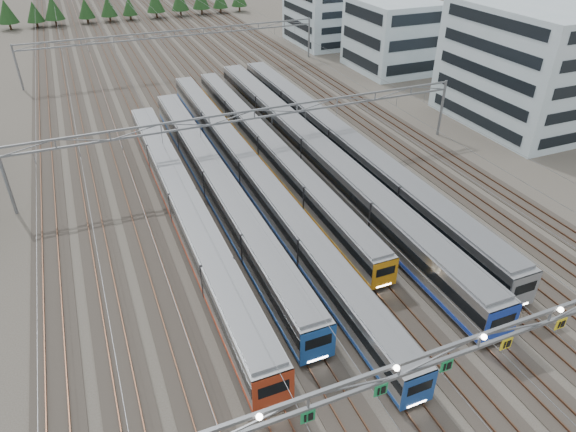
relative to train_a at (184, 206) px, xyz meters
name	(u,v)px	position (x,y,z in m)	size (l,w,h in m)	color
ground	(457,419)	(11.25, -30.74, -2.19)	(400.00, 400.00, 0.00)	#47423A
track_bed	(163,46)	(11.25, 69.26, -0.70)	(54.00, 260.00, 5.42)	#2D2823
train_a	(184,206)	(0.00, 0.00, 0.00)	(2.97, 51.55, 3.88)	black
train_b	(216,183)	(4.50, 3.69, -0.06)	(2.88, 53.58, 3.75)	black
train_c	(250,172)	(9.00, 5.05, -0.23)	(2.63, 68.44, 3.42)	black
train_d	(267,146)	(13.50, 11.20, -0.28)	(2.55, 57.83, 3.31)	black
train_e	(312,151)	(18.00, 6.91, 0.11)	(3.14, 67.37, 4.09)	black
train_f	(339,141)	(22.50, 8.42, 0.04)	(3.03, 65.63, 3.95)	black
gantry_near	(479,345)	(11.20, -30.86, 4.90)	(56.36, 0.61, 8.08)	slate
gantry_mid	(255,121)	(11.25, 9.26, 4.20)	(56.36, 0.36, 8.00)	slate
gantry_far	(175,39)	(11.25, 54.26, 4.20)	(56.36, 0.36, 8.00)	slate
depot_bldg_south	(533,66)	(54.23, 8.86, 6.28)	(18.00, 22.00, 16.95)	#A6BEC6
depot_bldg_mid	(393,35)	(50.58, 40.14, 4.28)	(14.00, 16.00, 12.93)	#A6BEC6
depot_bldg_north	(341,13)	(51.82, 63.91, 4.06)	(22.00, 18.00, 12.49)	#A6BEC6
treeline	(107,5)	(4.05, 106.98, 2.04)	(81.20, 5.60, 7.02)	#332114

